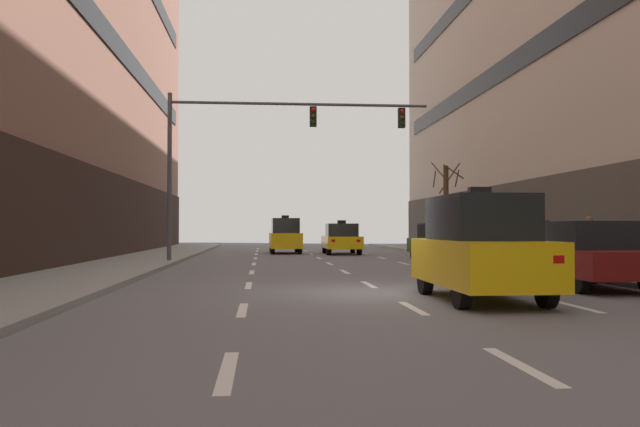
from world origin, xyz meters
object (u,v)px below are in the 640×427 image
Objects in this scene: traffic_signal_0 at (261,138)px; taxi_driving_0 at (480,248)px; taxi_driving_1 at (285,236)px; car_parked_3 at (440,242)px; street_tree_0 at (446,206)px; car_parked_2 at (509,248)px; car_parked_1 at (588,255)px; taxi_driving_2 at (341,239)px; pedestrian_0 at (589,237)px.

taxi_driving_0 is at bearing -73.00° from traffic_signal_0.
taxi_driving_0 is at bearing -83.06° from taxi_driving_1.
taxi_driving_0 is 16.07m from car_parked_3.
street_tree_0 is (9.01, -1.80, 1.71)m from taxi_driving_1.
street_tree_0 is (2.47, 15.86, 1.89)m from car_parked_2.
taxi_driving_0 is 0.86× the size of street_tree_0.
car_parked_1 is 13.30m from car_parked_3.
taxi_driving_0 is 15.75m from traffic_signal_0.
taxi_driving_2 is (3.10, -1.46, -0.17)m from taxi_driving_1.
car_parked_2 is 16.16m from street_tree_0.
car_parked_3 is 8.25m from street_tree_0.
traffic_signal_0 reaches higher than pedestrian_0.
pedestrian_0 is at bearing 52.18° from taxi_driving_0.
car_parked_1 is 5.09m from car_parked_2.
taxi_driving_2 is 1.00× the size of car_parked_2.
taxi_driving_1 is 0.96× the size of car_parked_1.
taxi_driving_0 reaches higher than taxi_driving_1.
car_parked_1 is (3.44, -21.28, -0.04)m from taxi_driving_2.
traffic_signal_0 is 13.28m from pedestrian_0.
taxi_driving_0 is 0.96× the size of car_parked_2.
car_parked_2 is at bearing -90.00° from car_parked_3.
traffic_signal_0 is 13.84m from street_tree_0.
street_tree_0 reaches higher than car_parked_3.
car_parked_3 is at bearing 116.11° from pedestrian_0.
taxi_driving_1 is at bearing 106.04° from car_parked_1.
traffic_signal_0 reaches higher than car_parked_3.
street_tree_0 is at bearing 81.15° from car_parked_2.
taxi_driving_1 is at bearing 82.56° from traffic_signal_0.
car_parked_2 is 11.48m from traffic_signal_0.
car_parked_3 is (0.00, 13.30, 0.02)m from car_parked_1.
taxi_driving_2 is 8.69m from car_parked_3.
car_parked_2 is at bearing -98.85° from street_tree_0.
street_tree_0 reaches higher than taxi_driving_1.
taxi_driving_0 is 0.40× the size of traffic_signal_0.
car_parked_1 is at bearing -90.01° from car_parked_3.
taxi_driving_1 reaches higher than taxi_driving_2.
taxi_driving_2 is at bearing 89.91° from taxi_driving_0.
traffic_signal_0 is at bearing 153.17° from pedestrian_0.
traffic_signal_0 is at bearing 123.10° from car_parked_1.
car_parked_3 is at bearing -66.65° from taxi_driving_2.
car_parked_1 is 0.97× the size of car_parked_3.
taxi_driving_1 is 23.66m from car_parked_1.
taxi_driving_0 is 0.97× the size of car_parked_3.
car_parked_3 is (-0.00, 8.21, -0.01)m from car_parked_2.
car_parked_1 is 0.96× the size of car_parked_2.
traffic_signal_0 reaches higher than car_parked_2.
taxi_driving_0 is 11.16m from pedestrian_0.
car_parked_3 is at bearing 89.99° from car_parked_1.
car_parked_3 is at bearing 90.00° from car_parked_2.
taxi_driving_0 is at bearing -102.52° from car_parked_3.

